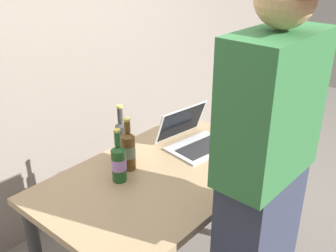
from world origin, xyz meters
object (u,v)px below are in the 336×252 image
object	(u,v)px
beer_bottle_dark	(119,162)
person_figure	(262,192)
beer_bottle_amber	(121,140)
beer_bottle_green	(128,149)
laptop	(193,138)
coffee_mug	(250,157)

from	to	relation	value
beer_bottle_dark	person_figure	xyz separation A→B (m)	(0.12, -0.72, 0.08)
beer_bottle_amber	beer_bottle_green	bearing A→B (deg)	-112.64
laptop	beer_bottle_amber	size ratio (longest dim) A/B	1.23
beer_bottle_green	beer_bottle_dark	size ratio (longest dim) A/B	1.02
beer_bottle_amber	coffee_mug	xyz separation A→B (m)	(0.41, -0.56, -0.08)
laptop	coffee_mug	distance (m)	0.37
beer_bottle_amber	coffee_mug	bearing A→B (deg)	-53.44
beer_bottle_amber	coffee_mug	distance (m)	0.70
coffee_mug	laptop	bearing A→B (deg)	92.61
beer_bottle_dark	person_figure	size ratio (longest dim) A/B	0.16
laptop	beer_bottle_amber	bearing A→B (deg)	154.87
person_figure	coffee_mug	bearing A→B (deg)	33.19
beer_bottle_dark	beer_bottle_green	bearing A→B (deg)	22.51
beer_bottle_green	coffee_mug	distance (m)	0.66
laptop	beer_bottle_green	distance (m)	0.45
coffee_mug	person_figure	bearing A→B (deg)	-146.81
laptop	beer_bottle_dark	world-z (taller)	beer_bottle_dark
person_figure	laptop	bearing A→B (deg)	57.13
person_figure	coffee_mug	size ratio (longest dim) A/B	15.13
beer_bottle_green	person_figure	xyz separation A→B (m)	(0.01, -0.76, 0.07)
laptop	beer_bottle_amber	distance (m)	0.45
beer_bottle_amber	beer_bottle_green	xyz separation A→B (m)	(-0.04, -0.09, -0.01)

